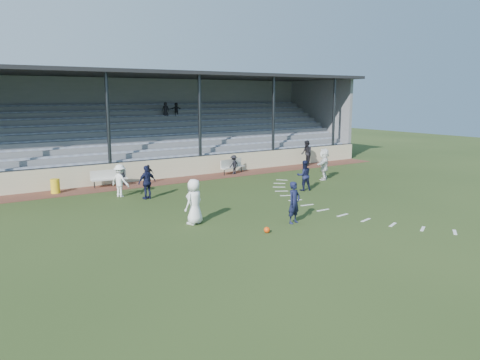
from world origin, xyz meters
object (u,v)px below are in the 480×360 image
Objects in this scene: football at (267,230)px; player_white_lead at (194,202)px; official at (307,153)px; bench_left at (109,177)px; trash_bin at (55,186)px; bench_right at (232,165)px; player_navy_lead at (294,203)px.

football is 0.13× the size of player_white_lead.
bench_left is at bearing -66.45° from official.
player_white_lead is 0.99× the size of official.
bench_left is 2.97m from trash_bin.
football is (-6.24, -12.12, -0.47)m from bench_right.
player_white_lead is (-1.67, 2.64, 0.80)m from football.
bench_right is 13.64m from football.
official is (6.50, -0.05, 0.36)m from bench_right.
bench_left is at bearing -111.63° from player_white_lead.
trash_bin is at bearing 107.81° from player_navy_lead.
football is at bearing -176.61° from player_navy_lead.
official is at bearing 5.67° from bench_left.
bench_left is at bearing 95.32° from player_navy_lead.
bench_left is 12.37m from football.
player_white_lead is at bearing 122.28° from football.
football is at bearing -74.54° from bench_left.
football is 1.95m from player_navy_lead.
player_navy_lead reaches higher than bench_left.
football is (1.99, -12.20, -0.47)m from bench_left.
player_navy_lead is at bearing -19.48° from official.
bench_right is 12.35m from player_white_lead.
bench_left is 1.10× the size of player_white_lead.
trash_bin is 17.71m from official.
official is at bearing 43.43° from football.
trash_bin is 0.41× the size of player_white_lead.
bench_right is at bearing -153.43° from player_white_lead.
player_navy_lead is at bearing -126.91° from bench_right.
bench_left is 1.19× the size of player_navy_lead.
official is at bearing -170.39° from player_white_lead.
bench_left is 8.24m from bench_right.
official is (12.75, 12.07, 0.83)m from football.
bench_left is 14.75m from official.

